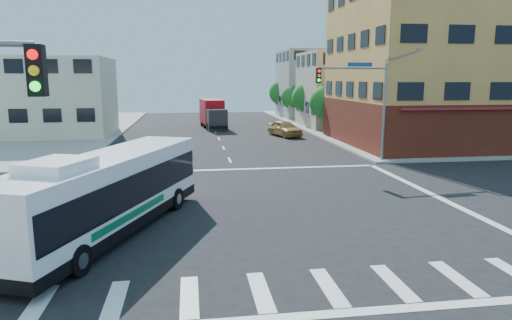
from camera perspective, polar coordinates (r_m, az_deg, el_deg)
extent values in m
plane|color=black|center=(20.95, -0.11, -6.29)|extent=(120.00, 120.00, 0.00)
cube|color=gray|center=(66.94, 26.22, 4.15)|extent=(50.00, 50.00, 0.15)
cube|color=#D79A4D|center=(44.69, 22.86, 10.79)|extent=(18.00, 15.00, 14.00)
cube|color=#5F1F15|center=(44.86, 22.42, 4.41)|extent=(18.09, 15.08, 4.00)
cube|color=maroon|center=(38.83, 27.91, 5.58)|extent=(16.00, 1.60, 0.51)
cube|color=#BCAE8F|center=(57.45, 12.02, 8.57)|extent=(12.00, 10.00, 9.00)
cube|color=gray|center=(70.74, 8.07, 9.37)|extent=(12.00, 10.00, 10.00)
cube|color=beige|center=(51.87, -24.36, 7.18)|extent=(12.00, 10.00, 8.00)
cylinder|color=slate|center=(33.68, 15.71, 5.67)|extent=(0.18, 0.18, 7.00)
cylinder|color=slate|center=(32.42, 12.04, 11.15)|extent=(5.01, 0.62, 0.12)
cube|color=black|center=(31.40, 7.81, 10.41)|extent=(0.32, 0.30, 1.00)
sphere|color=#FF0C0C|center=(31.24, 7.91, 10.95)|extent=(0.20, 0.20, 0.20)
sphere|color=yellow|center=(31.24, 7.90, 10.40)|extent=(0.20, 0.20, 0.20)
sphere|color=#19FF33|center=(31.24, 7.89, 9.85)|extent=(0.20, 0.20, 0.20)
cube|color=navy|center=(32.65, 12.87, 11.55)|extent=(1.80, 0.22, 0.28)
cube|color=gray|center=(34.96, 19.75, 13.00)|extent=(0.50, 0.22, 0.14)
cube|color=black|center=(10.01, -25.73, 10.03)|extent=(0.32, 0.30, 1.00)
sphere|color=#FF0C0C|center=(9.86, -26.17, 11.76)|extent=(0.20, 0.20, 0.20)
sphere|color=yellow|center=(9.85, -26.03, 10.02)|extent=(0.20, 0.20, 0.20)
sphere|color=#19FF33|center=(9.85, -25.89, 8.28)|extent=(0.20, 0.20, 0.20)
cylinder|color=#3D2616|center=(50.33, 8.66, 4.43)|extent=(0.28, 0.28, 1.92)
sphere|color=#1B6122|center=(50.15, 8.74, 7.16)|extent=(3.60, 3.60, 3.60)
sphere|color=#1B6122|center=(49.94, 9.31, 8.17)|extent=(2.52, 2.52, 2.52)
cylinder|color=#3D2616|center=(57.99, 6.36, 5.28)|extent=(0.28, 0.28, 1.99)
sphere|color=#1B6122|center=(57.83, 6.41, 7.76)|extent=(3.80, 3.80, 3.80)
sphere|color=#1B6122|center=(57.61, 6.89, 8.69)|extent=(2.66, 2.66, 2.66)
cylinder|color=#3D2616|center=(65.73, 4.59, 5.84)|extent=(0.28, 0.28, 1.89)
sphere|color=#1B6122|center=(65.60, 4.62, 7.85)|extent=(3.40, 3.40, 3.40)
sphere|color=#1B6122|center=(65.37, 5.03, 8.58)|extent=(2.38, 2.38, 2.38)
cylinder|color=#3D2616|center=(73.53, 3.19, 6.38)|extent=(0.28, 0.28, 2.03)
sphere|color=#1B6122|center=(73.40, 3.21, 8.41)|extent=(4.00, 4.00, 4.00)
sphere|color=#1B6122|center=(73.16, 3.58, 9.19)|extent=(2.80, 2.80, 2.80)
cube|color=black|center=(18.63, -17.72, -7.22)|extent=(6.56, 11.60, 0.43)
cube|color=white|center=(18.32, -17.92, -3.72)|extent=(6.54, 11.57, 2.73)
cube|color=black|center=(18.28, -17.95, -3.21)|extent=(6.46, 11.27, 1.20)
cube|color=black|center=(23.23, -10.67, -0.33)|extent=(2.11, 0.89, 1.29)
cube|color=#E5590C|center=(23.10, -10.72, 2.02)|extent=(1.72, 0.73, 0.27)
cube|color=white|center=(18.06, -18.14, 0.31)|extent=(6.41, 11.34, 0.11)
cube|color=white|center=(15.69, -23.64, -0.63)|extent=(2.37, 2.59, 0.34)
cube|color=#086E3B|center=(18.78, -21.79, -5.82)|extent=(1.98, 4.90, 0.27)
cube|color=#086E3B|center=(17.50, -15.13, -6.58)|extent=(1.98, 4.90, 0.27)
cylinder|color=black|center=(22.25, -15.37, -4.35)|extent=(0.64, 1.03, 1.00)
cylinder|color=#99999E|center=(22.31, -15.68, -4.32)|extent=(0.22, 0.48, 0.50)
cylinder|color=black|center=(21.26, -9.94, -4.81)|extent=(0.64, 1.03, 1.00)
cylinder|color=#99999E|center=(21.21, -9.60, -4.83)|extent=(0.22, 0.48, 0.50)
cylinder|color=black|center=(16.51, -27.88, -10.33)|extent=(0.64, 1.03, 1.00)
cylinder|color=#99999E|center=(16.59, -28.23, -10.25)|extent=(0.22, 0.48, 0.50)
cylinder|color=black|center=(15.15, -21.21, -11.63)|extent=(0.64, 1.03, 1.00)
cylinder|color=#99999E|center=(15.08, -20.78, -11.71)|extent=(0.22, 0.48, 0.50)
cube|color=#25262A|center=(52.24, -4.92, 5.01)|extent=(2.38, 2.29, 2.45)
cube|color=black|center=(51.33, -4.75, 5.34)|extent=(1.97, 0.29, 0.94)
cube|color=#A80C14|center=(55.69, -5.56, 6.10)|extent=(2.82, 5.48, 2.82)
cube|color=black|center=(54.71, -5.34, 4.49)|extent=(2.88, 7.71, 0.28)
cylinder|color=black|center=(52.34, -6.01, 4.17)|extent=(0.36, 0.96, 0.94)
cylinder|color=black|center=(52.67, -3.88, 4.24)|extent=(0.36, 0.96, 0.94)
cylinder|color=black|center=(55.02, -6.44, 4.46)|extent=(0.36, 0.96, 0.94)
cylinder|color=black|center=(55.34, -4.41, 4.52)|extent=(0.36, 0.96, 0.94)
cylinder|color=black|center=(57.34, -6.78, 4.68)|extent=(0.36, 0.96, 0.94)
cylinder|color=black|center=(57.64, -4.83, 4.75)|extent=(0.36, 0.96, 0.94)
imported|color=#B68C49|center=(47.19, 3.61, 3.98)|extent=(3.26, 5.19, 1.65)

